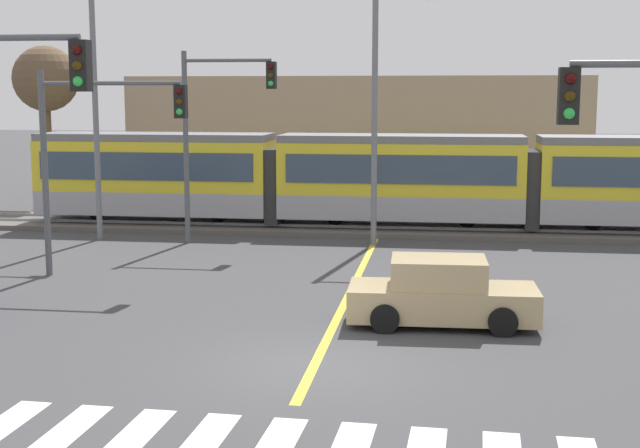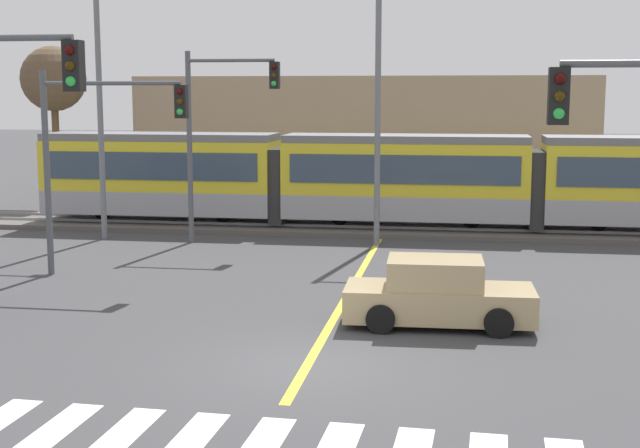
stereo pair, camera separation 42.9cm
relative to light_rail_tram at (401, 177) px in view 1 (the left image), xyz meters
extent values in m
plane|color=#3D3D3F|center=(-0.76, -17.03, -2.05)|extent=(200.00, 200.00, 0.00)
cube|color=#56514C|center=(-0.76, 0.01, -1.96)|extent=(120.00, 4.00, 0.18)
cube|color=#939399|center=(-0.76, -0.71, -1.82)|extent=(120.00, 0.08, 0.10)
cube|color=#939399|center=(-0.76, 0.73, -1.82)|extent=(120.00, 0.08, 0.10)
cube|color=#9E9EA3|center=(-9.50, 0.01, -1.07)|extent=(9.00, 2.60, 0.90)
cube|color=yellow|center=(-9.50, 0.01, 0.33)|extent=(9.00, 2.60, 1.90)
cube|color=#384756|center=(-9.50, -1.31, 0.38)|extent=(8.28, 0.04, 1.04)
cube|color=slate|center=(-9.50, 0.01, 1.42)|extent=(9.00, 2.39, 0.28)
cylinder|color=black|center=(-7.03, 0.01, -1.52)|extent=(0.70, 0.20, 0.70)
cylinder|color=black|center=(-11.97, 0.01, -1.52)|extent=(0.70, 0.20, 0.70)
cube|color=#9E9EA3|center=(0.00, 0.01, -1.07)|extent=(9.00, 2.60, 0.90)
cube|color=yellow|center=(0.00, 0.01, 0.33)|extent=(9.00, 2.60, 1.90)
cube|color=#384756|center=(0.00, -1.31, 0.38)|extent=(8.28, 0.04, 1.04)
cube|color=slate|center=(0.00, 0.01, 1.42)|extent=(9.00, 2.39, 0.28)
cylinder|color=black|center=(2.47, 0.01, -1.52)|extent=(0.70, 0.20, 0.70)
cylinder|color=black|center=(-2.48, 0.01, -1.52)|extent=(0.70, 0.20, 0.70)
cylinder|color=black|center=(7.03, 0.01, -1.52)|extent=(0.70, 0.20, 0.70)
cube|color=#2D2D2D|center=(-4.75, 0.01, -0.37)|extent=(0.50, 2.34, 2.80)
cube|color=#2D2D2D|center=(4.75, 0.01, -0.37)|extent=(0.50, 2.34, 2.80)
cube|color=silver|center=(-4.06, -21.10, -2.04)|extent=(0.66, 2.82, 0.01)
cube|color=silver|center=(-2.96, -21.14, -2.04)|extent=(0.66, 2.82, 0.01)
cube|color=silver|center=(-1.86, -21.18, -2.04)|extent=(0.66, 2.82, 0.01)
cube|color=gold|center=(-0.76, -10.61, -2.04)|extent=(0.20, 17.23, 0.01)
cube|color=tan|center=(1.65, -13.59, -1.53)|extent=(4.26, 1.84, 0.72)
cube|color=tan|center=(1.55, -13.59, -0.85)|extent=(2.15, 1.59, 0.64)
cube|color=#384756|center=(2.55, -13.56, -0.85)|extent=(0.15, 1.43, 0.52)
cube|color=#384756|center=(1.52, -12.81, -0.85)|extent=(1.79, 0.10, 0.48)
cylinder|color=black|center=(2.88, -12.70, -1.73)|extent=(0.65, 0.24, 0.64)
cylinder|color=black|center=(2.94, -14.40, -1.73)|extent=(0.65, 0.24, 0.64)
cylinder|color=black|center=(0.36, -12.78, -1.73)|extent=(0.65, 0.24, 0.64)
cylinder|color=black|center=(0.42, -14.48, -1.73)|extent=(0.65, 0.24, 0.64)
cube|color=black|center=(-4.76, -18.08, 3.60)|extent=(0.32, 0.28, 0.90)
sphere|color=#360605|center=(-4.76, -18.23, 3.87)|extent=(0.18, 0.18, 0.18)
sphere|color=#3A2706|center=(-4.76, -18.23, 3.60)|extent=(0.18, 0.18, 0.18)
sphere|color=green|center=(-4.76, -18.23, 3.33)|extent=(0.18, 0.18, 0.18)
cube|color=black|center=(3.57, -18.63, 3.08)|extent=(0.32, 0.28, 0.90)
sphere|color=#360605|center=(3.57, -18.78, 3.35)|extent=(0.18, 0.18, 0.18)
sphere|color=#3A2706|center=(3.57, -18.78, 3.08)|extent=(0.18, 0.18, 0.18)
sphere|color=green|center=(3.57, -18.78, 2.81)|extent=(0.18, 0.18, 0.18)
cylinder|color=#515459|center=(-7.16, -3.74, 1.23)|extent=(0.18, 0.18, 6.56)
cylinder|color=#515459|center=(-5.66, -3.74, 4.19)|extent=(3.00, 0.12, 0.12)
cube|color=black|center=(-4.16, -3.74, 3.69)|extent=(0.32, 0.28, 0.90)
sphere|color=#360605|center=(-4.16, -3.89, 3.96)|extent=(0.18, 0.18, 0.18)
sphere|color=#3A2706|center=(-4.16, -3.89, 3.69)|extent=(0.18, 0.18, 0.18)
sphere|color=green|center=(-4.16, -3.89, 3.42)|extent=(0.18, 0.18, 0.18)
cylinder|color=#515459|center=(-9.52, -9.63, 0.85)|extent=(0.18, 0.18, 5.80)
cylinder|color=#515459|center=(-7.52, -9.63, 3.38)|extent=(4.00, 0.12, 0.12)
cube|color=black|center=(-5.52, -9.63, 2.88)|extent=(0.32, 0.28, 0.90)
sphere|color=#360605|center=(-5.52, -9.78, 3.15)|extent=(0.18, 0.18, 0.18)
sphere|color=#3A2706|center=(-5.52, -9.78, 2.88)|extent=(0.18, 0.18, 0.18)
sphere|color=green|center=(-5.52, -9.78, 2.61)|extent=(0.18, 0.18, 0.18)
cylinder|color=slate|center=(-10.46, -3.48, 2.55)|extent=(0.20, 0.20, 9.20)
cylinder|color=slate|center=(-0.74, -3.36, 2.24)|extent=(0.20, 0.20, 8.56)
cylinder|color=brown|center=(-16.04, 4.64, 0.55)|extent=(0.32, 0.32, 5.20)
sphere|color=brown|center=(-16.04, 4.64, 3.73)|extent=(2.90, 2.90, 2.90)
cube|color=gray|center=(-2.72, 11.20, 0.92)|extent=(22.03, 6.00, 5.93)
camera|label=1|loc=(1.67, -33.28, 3.14)|focal=50.00mm
camera|label=2|loc=(2.09, -33.21, 3.14)|focal=50.00mm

